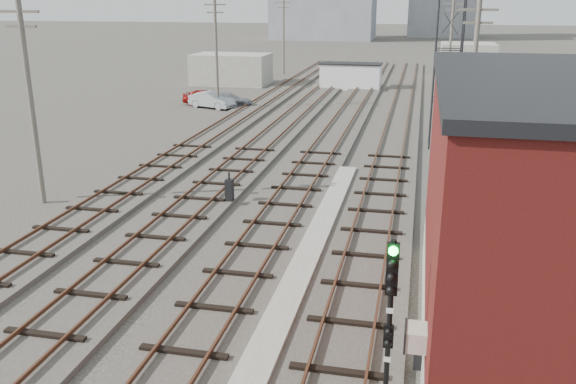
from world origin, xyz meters
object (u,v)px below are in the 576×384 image
(signal_mast, at_px, (390,312))
(car_grey, at_px, (228,100))
(switch_stand, at_px, (229,191))
(site_trailer, at_px, (351,76))
(car_red, at_px, (206,97))
(car_silver, at_px, (212,100))

(signal_mast, bearing_deg, car_grey, 112.72)
(switch_stand, relative_size, car_grey, 0.34)
(signal_mast, distance_m, site_trailer, 50.92)
(car_red, xyz_separation_m, car_silver, (1.02, -1.34, 0.00))
(site_trailer, relative_size, car_silver, 1.50)
(signal_mast, relative_size, switch_stand, 2.88)
(car_red, bearing_deg, switch_stand, -153.44)
(signal_mast, xyz_separation_m, car_grey, (-15.73, 37.57, -1.81))
(car_silver, bearing_deg, signal_mast, -135.14)
(switch_stand, bearing_deg, car_red, 114.17)
(switch_stand, distance_m, car_silver, 25.51)
(car_red, bearing_deg, car_silver, -137.99)
(car_red, relative_size, car_silver, 0.96)
(car_grey, bearing_deg, car_red, 70.70)
(signal_mast, height_order, switch_stand, signal_mast)
(signal_mast, distance_m, switch_stand, 15.13)
(signal_mast, height_order, car_silver, signal_mast)
(switch_stand, distance_m, car_red, 27.13)
(signal_mast, height_order, car_grey, signal_mast)
(signal_mast, bearing_deg, car_red, 115.17)
(car_grey, bearing_deg, car_silver, 120.62)
(signal_mast, relative_size, car_red, 1.01)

